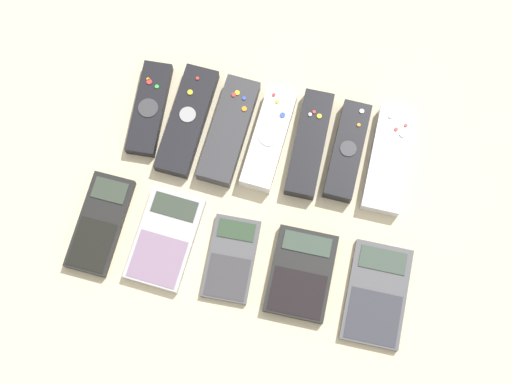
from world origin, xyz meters
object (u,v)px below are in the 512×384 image
Objects in this scene: remote_1 at (187,121)px; remote_5 at (347,151)px; remote_0 at (150,108)px; calculator_2 at (231,259)px; calculator_4 at (377,294)px; remote_2 at (229,130)px; calculator_1 at (165,239)px; calculator_3 at (301,274)px; remote_4 at (309,144)px; calculator_0 at (100,223)px; remote_3 at (270,140)px; remote_6 at (389,160)px.

remote_5 is at bearing 3.78° from remote_1.
calculator_2 is (0.18, -0.20, -0.00)m from remote_0.
remote_5 reaches higher than calculator_4.
remote_5 is at bearing 5.75° from remote_2.
remote_1 is (0.06, -0.01, 0.00)m from remote_0.
remote_1 is at bearing 97.38° from calculator_1.
calculator_2 is 0.22m from calculator_4.
calculator_2 is 0.86× the size of calculator_4.
remote_1 reaches higher than calculator_3.
remote_4 is at bearing 3.74° from remote_1.
remote_2 is at bearing 143.05° from calculator_4.
remote_4 reaches higher than calculator_1.
remote_0 is at bearing 84.91° from calculator_0.
remote_3 is 1.04× the size of remote_5.
remote_3 reaches higher than calculator_4.
calculator_4 is (0.42, -0.01, -0.00)m from calculator_0.
remote_5 reaches higher than remote_6.
remote_6 reaches higher than remote_0.
remote_0 is 0.35m from calculator_3.
calculator_3 is at bearing -61.70° from remote_3.
remote_1 is at bearing -177.45° from remote_5.
remote_0 is at bearing 176.13° from remote_1.
calculator_4 is (0.34, -0.20, -0.01)m from remote_1.
remote_0 reaches higher than calculator_1.
remote_0 is 0.27m from calculator_2.
remote_2 is 1.11× the size of remote_5.
calculator_4 is at bearing -28.23° from remote_1.
calculator_1 is (-0.30, -0.20, -0.00)m from remote_6.
remote_5 is 0.07m from remote_6.
calculator_4 is at bearing -84.35° from remote_6.
calculator_0 is (-0.09, -0.19, -0.00)m from remote_1.
calculator_1 is at bearing -72.11° from remote_0.
calculator_1 is at bearing -146.99° from remote_6.
remote_5 is 0.20m from calculator_3.
remote_4 is 0.20m from calculator_3.
calculator_0 is at bearing 177.96° from calculator_3.
calculator_0 is (-0.34, -0.19, -0.00)m from remote_5.
calculator_2 is (0.20, -0.01, -0.00)m from calculator_0.
calculator_2 is at bearing -91.42° from remote_3.
calculator_0 is 1.19× the size of calculator_2.
calculator_3 is (0.31, -0.01, 0.00)m from calculator_0.
remote_6 is 0.36m from calculator_1.
remote_3 is at bearing -174.59° from remote_5.
remote_5 is at bearing 53.60° from calculator_2.
remote_1 is 1.08× the size of remote_6.
remote_4 is 1.29× the size of calculator_3.
calculator_2 is (-0.01, -0.19, -0.01)m from remote_3.
remote_3 reaches higher than remote_0.
calculator_0 is at bearing -177.26° from calculator_1.
remote_1 is at bearing -178.11° from remote_3.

